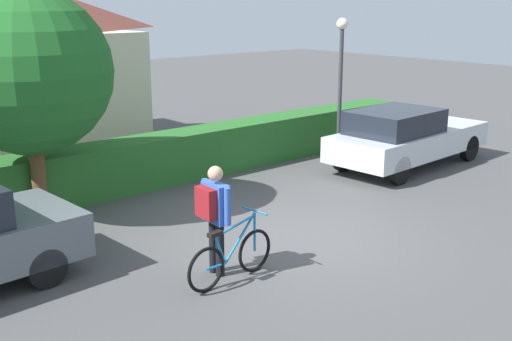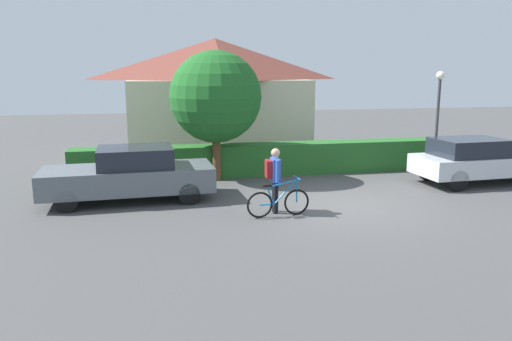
% 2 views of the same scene
% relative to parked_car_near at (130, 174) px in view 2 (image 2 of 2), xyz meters
% --- Properties ---
extents(ground_plane, '(60.00, 60.00, 0.00)m').
position_rel_parked_car_near_xyz_m(ground_plane, '(5.62, -1.66, -0.75)').
color(ground_plane, '#484848').
extents(hedge_row, '(15.28, 0.90, 1.07)m').
position_rel_parked_car_near_xyz_m(hedge_row, '(5.62, 2.67, -0.21)').
color(hedge_row, '#256125').
rests_on(hedge_row, ground).
extents(house_distant, '(7.59, 5.28, 4.83)m').
position_rel_parked_car_near_xyz_m(house_distant, '(3.35, 7.62, 1.72)').
color(house_distant, beige).
rests_on(house_distant, ground).
extents(parked_car_near, '(4.67, 1.97, 1.49)m').
position_rel_parked_car_near_xyz_m(parked_car_near, '(0.00, 0.00, 0.00)').
color(parked_car_near, slate).
rests_on(parked_car_near, ground).
extents(parked_car_far, '(4.60, 1.95, 1.45)m').
position_rel_parked_car_near_xyz_m(parked_car_far, '(10.83, -0.01, 0.00)').
color(parked_car_far, silver).
rests_on(parked_car_far, ground).
extents(bicycle, '(1.61, 0.50, 0.97)m').
position_rel_parked_car_near_xyz_m(bicycle, '(3.63, -2.28, -0.38)').
color(bicycle, black).
rests_on(bicycle, ground).
extents(person_rider, '(0.37, 0.67, 1.65)m').
position_rel_parked_car_near_xyz_m(person_rider, '(3.59, -1.93, 0.25)').
color(person_rider, black).
rests_on(person_rider, ground).
extents(street_lamp, '(0.28, 0.28, 3.51)m').
position_rel_parked_car_near_xyz_m(street_lamp, '(10.11, 1.48, 1.58)').
color(street_lamp, '#38383D').
rests_on(street_lamp, ground).
extents(tree_kerbside, '(2.93, 2.93, 4.18)m').
position_rel_parked_car_near_xyz_m(tree_kerbside, '(2.66, 2.10, 1.96)').
color(tree_kerbside, brown).
rests_on(tree_kerbside, ground).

